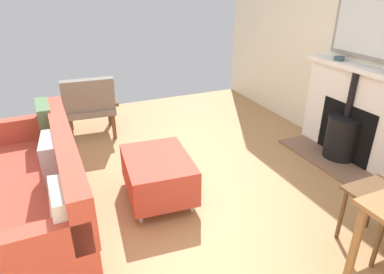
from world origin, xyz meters
TOP-DOWN VIEW (x-y plane):
  - ground_plane at (0.00, 0.00)m, footprint 4.87×5.46m
  - wall_left at (-2.43, 0.00)m, footprint 0.12×5.46m
  - fireplace at (-2.25, 0.08)m, footprint 0.57×1.38m
  - mirror_over_mantel at (-2.35, 0.08)m, footprint 0.04×1.08m
  - mantel_bowl_near at (-2.25, -0.25)m, footprint 0.11×0.11m
  - sofa at (0.97, 0.04)m, footprint 0.90×1.86m
  - ottoman at (-0.07, -0.02)m, footprint 0.63×0.80m
  - armchair_accent at (0.28, -1.63)m, footprint 0.71×0.64m

SIDE VIEW (x-z plane):
  - ground_plane at x=0.00m, z-range -0.01..0.00m
  - ottoman at x=-0.07m, z-range 0.04..0.46m
  - sofa at x=0.97m, z-range -0.06..0.78m
  - armchair_accent at x=0.28m, z-range 0.04..0.85m
  - fireplace at x=-2.25m, z-range -0.07..0.97m
  - mantel_bowl_near at x=-2.25m, z-range 1.04..1.09m
  - wall_left at x=-2.43m, z-range 0.00..2.73m
  - mirror_over_mantel at x=-2.35m, z-range 1.10..2.04m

